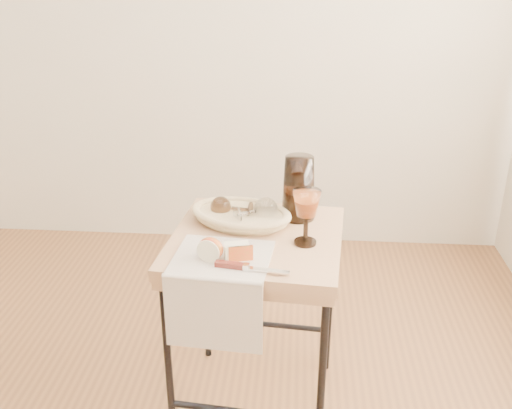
# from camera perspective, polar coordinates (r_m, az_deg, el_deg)

# --- Properties ---
(side_table) EXTENTS (0.59, 0.59, 0.70)m
(side_table) POSITION_cam_1_polar(r_m,az_deg,el_deg) (2.08, 0.04, -11.66)
(side_table) COLOR brown
(side_table) RESTS_ON floor
(tea_towel) EXTENTS (0.31, 0.29, 0.01)m
(tea_towel) POSITION_cam_1_polar(r_m,az_deg,el_deg) (1.76, -3.33, -5.23)
(tea_towel) COLOR silver
(tea_towel) RESTS_ON side_table
(bread_basket) EXTENTS (0.36, 0.29, 0.05)m
(bread_basket) POSITION_cam_1_polar(r_m,az_deg,el_deg) (1.98, -1.48, -1.21)
(bread_basket) COLOR tan
(bread_basket) RESTS_ON side_table
(goblet_lying_a) EXTENTS (0.13, 0.09, 0.07)m
(goblet_lying_a) POSITION_cam_1_polar(r_m,az_deg,el_deg) (1.98, -2.23, -0.36)
(goblet_lying_a) COLOR brown
(goblet_lying_a) RESTS_ON bread_basket
(goblet_lying_b) EXTENTS (0.15, 0.14, 0.08)m
(goblet_lying_b) POSITION_cam_1_polar(r_m,az_deg,el_deg) (1.94, -0.21, -0.69)
(goblet_lying_b) COLOR white
(goblet_lying_b) RESTS_ON bread_basket
(pitcher) EXTENTS (0.19, 0.25, 0.26)m
(pitcher) POSITION_cam_1_polar(r_m,az_deg,el_deg) (1.98, 4.18, 1.63)
(pitcher) COLOR black
(pitcher) RESTS_ON side_table
(wine_goblet) EXTENTS (0.12, 0.12, 0.18)m
(wine_goblet) POSITION_cam_1_polar(r_m,az_deg,el_deg) (1.82, 4.92, -1.25)
(wine_goblet) COLOR white
(wine_goblet) RESTS_ON side_table
(apple_half) EXTENTS (0.09, 0.06, 0.07)m
(apple_half) POSITION_cam_1_polar(r_m,az_deg,el_deg) (1.74, -4.40, -4.27)
(apple_half) COLOR red
(apple_half) RESTS_ON tea_towel
(apple_wedge) EXTENTS (0.08, 0.06, 0.05)m
(apple_wedge) POSITION_cam_1_polar(r_m,az_deg,el_deg) (1.74, -1.90, -4.56)
(apple_wedge) COLOR #F5EEC5
(apple_wedge) RESTS_ON tea_towel
(table_knife) EXTENTS (0.22, 0.06, 0.02)m
(table_knife) POSITION_cam_1_polar(r_m,az_deg,el_deg) (1.69, -0.70, -6.12)
(table_knife) COLOR silver
(table_knife) RESTS_ON tea_towel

